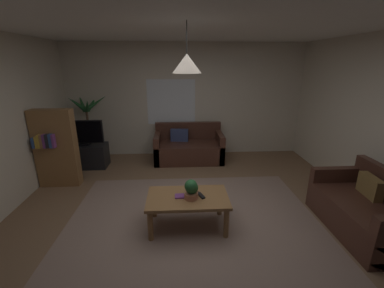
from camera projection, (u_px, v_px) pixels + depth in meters
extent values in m
cube|color=brown|center=(193.00, 220.00, 3.65)|extent=(5.46, 5.64, 0.02)
cube|color=gray|center=(194.00, 228.00, 3.45)|extent=(3.55, 3.10, 0.01)
cube|color=beige|center=(186.00, 101.00, 5.95)|extent=(5.58, 0.06, 2.59)
cube|color=white|center=(194.00, 21.00, 2.84)|extent=(5.46, 5.64, 0.02)
cube|color=white|center=(171.00, 102.00, 5.91)|extent=(1.11, 0.01, 1.04)
cube|color=#47281E|center=(189.00, 152.00, 5.78)|extent=(1.53, 0.81, 0.42)
cube|color=#47281E|center=(188.00, 130.00, 5.98)|extent=(1.53, 0.12, 0.40)
cube|color=#47281E|center=(158.00, 148.00, 5.71)|extent=(0.12, 0.81, 0.64)
cube|color=#47281E|center=(220.00, 147.00, 5.79)|extent=(0.12, 0.81, 0.64)
cube|color=navy|center=(179.00, 135.00, 5.82)|extent=(0.41, 0.16, 0.28)
cube|color=#47281E|center=(362.00, 217.00, 3.35)|extent=(0.81, 1.40, 0.42)
cube|color=#47281E|center=(335.00, 187.00, 3.93)|extent=(0.81, 0.12, 0.64)
cube|color=brown|center=(370.00, 186.00, 3.43)|extent=(0.16, 0.41, 0.28)
cube|color=olive|center=(188.00, 198.00, 3.37)|extent=(1.08, 0.64, 0.04)
cylinder|color=olive|center=(150.00, 226.00, 3.17)|extent=(0.07, 0.07, 0.42)
cylinder|color=olive|center=(226.00, 223.00, 3.22)|extent=(0.07, 0.07, 0.42)
cylinder|color=olive|center=(154.00, 204.00, 3.67)|extent=(0.07, 0.07, 0.42)
cylinder|color=olive|center=(220.00, 202.00, 3.72)|extent=(0.07, 0.07, 0.42)
cube|color=#72387F|center=(180.00, 196.00, 3.36)|extent=(0.13, 0.12, 0.02)
cube|color=black|center=(201.00, 195.00, 3.37)|extent=(0.10, 0.17, 0.02)
cube|color=black|center=(194.00, 194.00, 3.41)|extent=(0.15, 0.14, 0.02)
cylinder|color=#B77051|center=(191.00, 196.00, 3.31)|extent=(0.18, 0.18, 0.08)
sphere|color=#235B2D|center=(192.00, 188.00, 3.31)|extent=(0.17, 0.17, 0.17)
sphere|color=#235B2D|center=(191.00, 186.00, 3.25)|extent=(0.17, 0.17, 0.17)
cube|color=black|center=(86.00, 156.00, 5.42)|extent=(0.90, 0.44, 0.50)
cube|color=black|center=(82.00, 132.00, 5.23)|extent=(0.85, 0.05, 0.48)
cube|color=black|center=(82.00, 132.00, 5.21)|extent=(0.81, 0.00, 0.44)
cube|color=black|center=(84.00, 144.00, 5.32)|extent=(0.24, 0.16, 0.04)
cylinder|color=brown|center=(92.00, 153.00, 5.91)|extent=(0.32, 0.32, 0.30)
cylinder|color=brown|center=(89.00, 129.00, 5.73)|extent=(0.05, 0.05, 0.85)
cone|color=#235B2D|center=(96.00, 103.00, 5.58)|extent=(0.51, 0.15, 0.39)
cone|color=#235B2D|center=(93.00, 103.00, 5.77)|extent=(0.24, 0.50, 0.38)
cone|color=#235B2D|center=(82.00, 102.00, 5.71)|extent=(0.35, 0.45, 0.43)
cone|color=#235B2D|center=(79.00, 105.00, 5.58)|extent=(0.38, 0.16, 0.32)
cone|color=#235B2D|center=(77.00, 104.00, 5.40)|extent=(0.32, 0.40, 0.43)
cone|color=#235B2D|center=(87.00, 106.00, 5.43)|extent=(0.25, 0.36, 0.36)
cube|color=olive|center=(56.00, 149.00, 4.49)|extent=(0.70, 0.22, 1.40)
cube|color=#2D4C8C|center=(35.00, 142.00, 4.31)|extent=(0.05, 0.16, 0.18)
cube|color=gold|center=(38.00, 142.00, 4.31)|extent=(0.04, 0.16, 0.20)
cube|color=gold|center=(40.00, 141.00, 4.31)|extent=(0.03, 0.16, 0.23)
cube|color=#99663F|center=(43.00, 141.00, 4.31)|extent=(0.04, 0.16, 0.23)
cube|color=#72387F|center=(45.00, 141.00, 4.31)|extent=(0.04, 0.16, 0.24)
cube|color=black|center=(49.00, 140.00, 4.32)|extent=(0.05, 0.16, 0.24)
cube|color=#2D4C8C|center=(52.00, 140.00, 4.32)|extent=(0.04, 0.16, 0.24)
cube|color=#72387F|center=(54.00, 140.00, 4.32)|extent=(0.04, 0.16, 0.23)
cylinder|color=black|center=(187.00, 37.00, 2.76)|extent=(0.01, 0.01, 0.34)
cone|color=beige|center=(187.00, 63.00, 2.85)|extent=(0.33, 0.33, 0.21)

